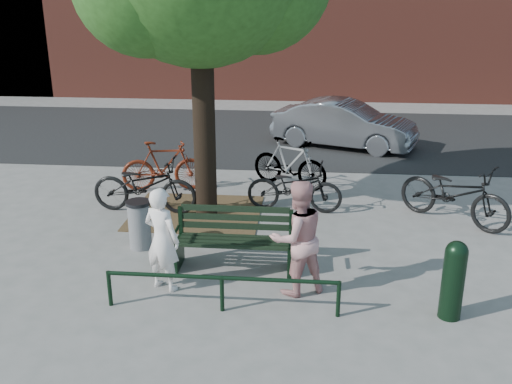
# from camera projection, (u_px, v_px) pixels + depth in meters

# --- Properties ---
(ground) EXTENTS (90.00, 90.00, 0.00)m
(ground) POSITION_uv_depth(u_px,v_px,m) (234.00, 269.00, 8.60)
(ground) COLOR gray
(ground) RESTS_ON ground
(dirt_pit) EXTENTS (2.40, 2.00, 0.02)m
(dirt_pit) POSITION_uv_depth(u_px,v_px,m) (196.00, 213.00, 10.75)
(dirt_pit) COLOR brown
(dirt_pit) RESTS_ON ground
(road) EXTENTS (40.00, 7.00, 0.01)m
(road) POSITION_uv_depth(u_px,v_px,m) (271.00, 135.00, 16.58)
(road) COLOR black
(road) RESTS_ON ground
(park_bench) EXTENTS (1.74, 0.54, 0.97)m
(park_bench) POSITION_uv_depth(u_px,v_px,m) (234.00, 237.00, 8.52)
(park_bench) COLOR black
(park_bench) RESTS_ON ground
(guard_railing) EXTENTS (3.06, 0.06, 0.51)m
(guard_railing) POSITION_uv_depth(u_px,v_px,m) (222.00, 283.00, 7.34)
(guard_railing) COLOR black
(guard_railing) RESTS_ON ground
(person_left) EXTENTS (0.64, 0.55, 1.49)m
(person_left) POSITION_uv_depth(u_px,v_px,m) (162.00, 239.00, 7.81)
(person_left) COLOR white
(person_left) RESTS_ON ground
(person_right) EXTENTS (0.98, 0.91, 1.62)m
(person_right) POSITION_uv_depth(u_px,v_px,m) (297.00, 238.00, 7.69)
(person_right) COLOR #D0928F
(person_right) RESTS_ON ground
(bollard) EXTENTS (0.28, 0.28, 1.06)m
(bollard) POSITION_uv_depth(u_px,v_px,m) (454.00, 277.00, 7.15)
(bollard) COLOR black
(bollard) RESTS_ON ground
(litter_bin) EXTENTS (0.39, 0.39, 0.80)m
(litter_bin) POSITION_uv_depth(u_px,v_px,m) (140.00, 224.00, 9.19)
(litter_bin) COLOR gray
(litter_bin) RESTS_ON ground
(bicycle_a) EXTENTS (2.03, 0.81, 1.05)m
(bicycle_a) POSITION_uv_depth(u_px,v_px,m) (145.00, 185.00, 10.66)
(bicycle_a) COLOR black
(bicycle_a) RESTS_ON ground
(bicycle_b) EXTENTS (1.83, 0.82, 1.06)m
(bicycle_b) POSITION_uv_depth(u_px,v_px,m) (164.00, 166.00, 11.82)
(bicycle_b) COLOR #591B0C
(bicycle_b) RESTS_ON ground
(bicycle_c) EXTENTS (1.85, 0.81, 0.95)m
(bicycle_c) POSITION_uv_depth(u_px,v_px,m) (295.00, 187.00, 10.73)
(bicycle_c) COLOR black
(bicycle_c) RESTS_ON ground
(bicycle_d) EXTENTS (1.78, 1.23, 1.05)m
(bicycle_d) POSITION_uv_depth(u_px,v_px,m) (290.00, 163.00, 12.06)
(bicycle_d) COLOR gray
(bicycle_d) RESTS_ON ground
(bicycle_e) EXTENTS (2.08, 1.89, 1.10)m
(bicycle_e) POSITION_uv_depth(u_px,v_px,m) (454.00, 193.00, 10.17)
(bicycle_e) COLOR black
(bicycle_e) RESTS_ON ground
(parked_car) EXTENTS (3.99, 2.54, 1.24)m
(parked_car) POSITION_uv_depth(u_px,v_px,m) (344.00, 124.00, 15.14)
(parked_car) COLOR slate
(parked_car) RESTS_ON ground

